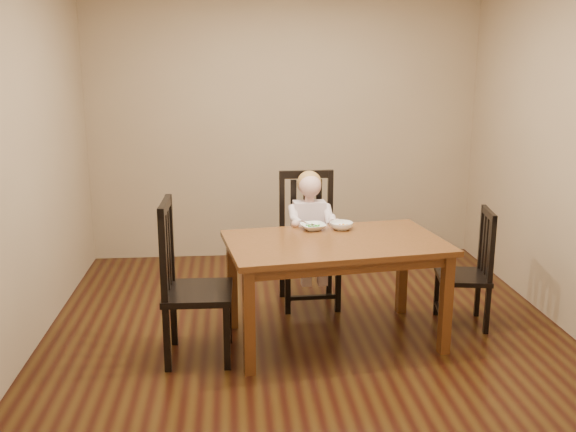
{
  "coord_description": "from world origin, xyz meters",
  "views": [
    {
      "loc": [
        -0.55,
        -4.61,
        2.05
      ],
      "look_at": [
        -0.12,
        0.25,
        0.85
      ],
      "focal_mm": 40.0,
      "sensor_mm": 36.0,
      "label": 1
    }
  ],
  "objects": [
    {
      "name": "dining_table",
      "position": [
        0.19,
        -0.2,
        0.68
      ],
      "size": [
        1.66,
        1.13,
        0.78
      ],
      "rotation": [
        0.0,
        0.0,
        0.14
      ],
      "color": "#503212",
      "rests_on": "room"
    },
    {
      "name": "bowl_peas",
      "position": [
        0.07,
        0.1,
        0.8
      ],
      "size": [
        0.23,
        0.23,
        0.05
      ],
      "primitive_type": "imported",
      "rotation": [
        0.0,
        0.0,
        0.24
      ],
      "color": "white",
      "rests_on": "dining_table"
    },
    {
      "name": "chair_right",
      "position": [
        1.28,
        -0.0,
        0.45
      ],
      "size": [
        0.44,
        0.46,
        0.93
      ],
      "rotation": [
        0.0,
        0.0,
        1.41
      ],
      "color": "black",
      "rests_on": "room"
    },
    {
      "name": "room",
      "position": [
        0.0,
        0.0,
        1.35
      ],
      "size": [
        4.01,
        4.01,
        2.71
      ],
      "color": "#3C240C",
      "rests_on": "ground"
    },
    {
      "name": "chair_left",
      "position": [
        -0.86,
        -0.39,
        0.54
      ],
      "size": [
        0.48,
        0.5,
        1.13
      ],
      "rotation": [
        0.0,
        0.0,
        -1.59
      ],
      "color": "black",
      "rests_on": "room"
    },
    {
      "name": "chair_child",
      "position": [
        0.09,
        0.59,
        0.54
      ],
      "size": [
        0.5,
        0.48,
        1.13
      ],
      "rotation": [
        0.0,
        0.0,
        3.18
      ],
      "color": "black",
      "rests_on": "room"
    },
    {
      "name": "toddler",
      "position": [
        0.09,
        0.54,
        0.7
      ],
      "size": [
        0.37,
        0.45,
        0.61
      ],
      "primitive_type": null,
      "rotation": [
        0.0,
        0.0,
        3.18
      ],
      "color": "white",
      "rests_on": "chair_child"
    },
    {
      "name": "fork",
      "position": [
        0.03,
        0.08,
        0.82
      ],
      "size": [
        0.12,
        0.08,
        0.05
      ],
      "rotation": [
        0.0,
        0.0,
        1.01
      ],
      "color": "silver",
      "rests_on": "bowl_peas"
    },
    {
      "name": "bowl_veg",
      "position": [
        0.28,
        0.1,
        0.8
      ],
      "size": [
        0.22,
        0.22,
        0.06
      ],
      "primitive_type": "imported",
      "rotation": [
        0.0,
        0.0,
        -0.26
      ],
      "color": "white",
      "rests_on": "dining_table"
    }
  ]
}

